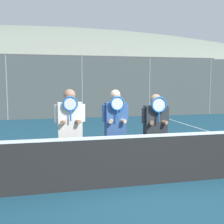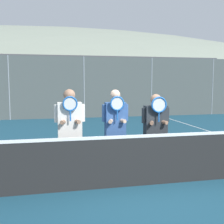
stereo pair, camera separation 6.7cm
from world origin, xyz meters
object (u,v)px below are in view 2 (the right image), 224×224
(player_center_left, at_px, (115,127))
(car_center, at_px, (133,97))
(car_left_of_center, at_px, (53,98))
(player_leftmost, at_px, (70,127))
(player_center_right, at_px, (156,126))

(player_center_left, relative_size, car_center, 0.39)
(car_left_of_center, bearing_deg, player_leftmost, -88.95)
(player_leftmost, distance_m, player_center_right, 1.78)
(player_leftmost, xyz_separation_m, car_left_of_center, (-0.24, 13.19, -0.18))
(player_leftmost, relative_size, car_left_of_center, 0.38)
(player_center_right, relative_size, car_left_of_center, 0.35)
(player_leftmost, height_order, player_center_right, player_leftmost)
(player_leftmost, relative_size, player_center_left, 1.01)
(player_center_left, distance_m, car_left_of_center, 13.26)
(car_left_of_center, height_order, car_center, car_center)
(player_center_left, distance_m, player_center_right, 0.88)
(car_center, bearing_deg, player_leftmost, -111.38)
(player_center_left, bearing_deg, car_left_of_center, 94.94)
(player_leftmost, bearing_deg, car_left_of_center, 91.05)
(player_center_right, distance_m, car_center, 13.23)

